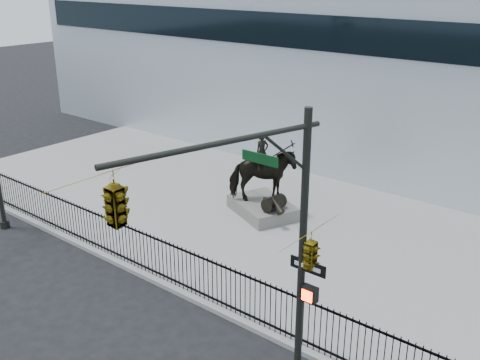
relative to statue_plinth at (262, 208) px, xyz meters
The scene contains 7 objects.
ground 7.57m from the statue_plinth, 92.77° to the right, with size 120.00×120.00×0.00m, color black.
plaza 0.74m from the statue_plinth, 123.51° to the right, with size 30.00×12.00×0.15m, color gray.
building 13.11m from the statue_plinth, 91.68° to the left, with size 44.00×14.00×9.00m, color silver.
picket_fence 6.33m from the statue_plinth, 93.31° to the right, with size 22.10×0.10×1.50m.
statue_plinth is the anchor object (origin of this frame).
equestrian_statue 1.37m from the statue_plinth, 23.45° to the right, with size 3.34×2.81×3.06m.
traffic_signal_right 12.17m from the statue_plinth, 57.44° to the right, with size 2.17×6.86×7.00m.
Camera 1 is at (13.16, -9.66, 9.71)m, focal length 42.00 mm.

